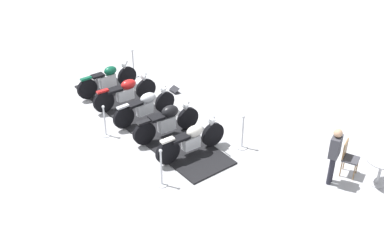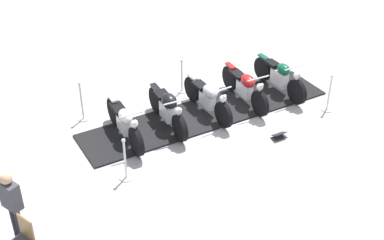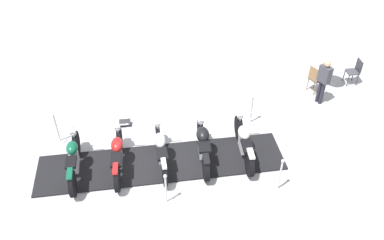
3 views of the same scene
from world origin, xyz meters
name	(u,v)px [view 3 (image 3 of 3)]	position (x,y,z in m)	size (l,w,h in m)	color
ground_plane	(162,164)	(0.00, 0.00, 0.00)	(80.00, 80.00, 0.00)	#B2B2B7
display_platform	(162,163)	(0.00, 0.00, 0.02)	(6.87, 1.50, 0.05)	black
motorcycle_cream	(244,141)	(1.43, -1.85, 0.51)	(1.90, 1.36, 1.03)	black
motorcycle_black	(203,144)	(0.73, -0.91, 0.55)	(1.88, 1.31, 1.01)	black
motorcycle_chrome	(161,149)	(0.03, 0.02, 0.53)	(1.80, 1.46, 1.01)	black
motorcycle_maroon	(118,154)	(-0.68, 0.95, 0.53)	(1.91, 1.35, 1.03)	black
motorcycle_forest	(74,158)	(-1.39, 1.88, 0.52)	(1.84, 1.46, 1.02)	black
stanchion_left_front	(279,180)	(0.66, -3.16, 0.38)	(0.31, 0.31, 1.10)	silver
stanchion_left_mid	(166,193)	(-1.10, -0.84, 0.36)	(0.29, 0.29, 1.02)	silver
stanchion_right_front	(251,114)	(2.87, -1.49, 0.34)	(0.33, 0.33, 1.06)	silver
stanchion_right_rear	(58,133)	(-0.66, 3.16, 0.33)	(0.34, 0.34, 1.05)	silver
info_placard	(125,124)	(0.86, 1.88, 0.06)	(0.39, 0.43, 0.19)	#333338
cafe_table	(332,71)	(6.18, -3.15, 0.56)	(0.79, 0.79, 0.75)	#B7B7BC
cafe_chair_near_table	(355,70)	(6.66, -3.82, 0.53)	(0.56, 0.56, 0.92)	#2D2D33
cafe_chair_across_table	(315,78)	(5.47, -2.74, 0.57)	(0.55, 0.55, 0.98)	olive
bystander_person	(324,78)	(4.96, -3.09, 0.96)	(0.39, 0.46, 1.61)	#23232D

